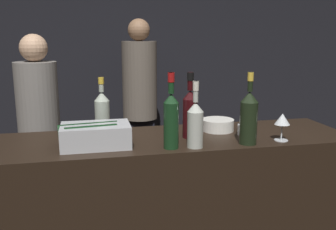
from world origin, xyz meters
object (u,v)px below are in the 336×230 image
red_wine_bottle_black_foil (190,111)px  rose_wine_bottle (102,111)px  red_wine_bottle_burgundy (171,118)px  champagne_bottle (249,116)px  wine_glass (282,120)px  person_in_hoodie (39,127)px  bowl_white (218,125)px  candle_votive (245,130)px  person_blond_tee (140,100)px  ice_bin_with_bottles (94,134)px  white_wine_bottle (195,123)px

red_wine_bottle_black_foil → rose_wine_bottle: red_wine_bottle_black_foil is taller
red_wine_bottle_burgundy → champagne_bottle: bearing=-1.2°
wine_glass → rose_wine_bottle: (-0.92, 0.35, 0.02)m
wine_glass → person_in_hoodie: (-1.38, 1.28, -0.27)m
red_wine_bottle_burgundy → rose_wine_bottle: 0.48m
bowl_white → rose_wine_bottle: size_ratio=0.58×
candle_votive → person_blond_tee: person_blond_tee is taller
ice_bin_with_bottles → red_wine_bottle_black_foil: bearing=7.1°
wine_glass → white_wine_bottle: size_ratio=0.44×
red_wine_bottle_burgundy → person_blond_tee: 1.88m
person_blond_tee → person_in_hoodie: bearing=-127.6°
champagne_bottle → person_in_hoodie: person_in_hoodie is taller
red_wine_bottle_burgundy → person_blond_tee: person_blond_tee is taller
candle_votive → white_wine_bottle: white_wine_bottle is taller
champagne_bottle → candle_votive: bearing=71.7°
bowl_white → wine_glass: 0.38m
white_wine_bottle → rose_wine_bottle: (-0.44, 0.37, 0.00)m
wine_glass → person_in_hoodie: 1.90m
wine_glass → red_wine_bottle_burgundy: 0.60m
red_wine_bottle_burgundy → candle_votive: bearing=19.0°
bowl_white → person_blond_tee: person_blond_tee is taller
person_in_hoodie → person_blond_tee: (0.88, 0.58, 0.08)m
ice_bin_with_bottles → candle_votive: bearing=3.4°
bowl_white → candle_votive: bearing=-47.1°
bowl_white → ice_bin_with_bottles: bearing=-166.3°
ice_bin_with_bottles → candle_votive: 0.83m
champagne_bottle → white_wine_bottle: bearing=-179.6°
bowl_white → red_wine_bottle_burgundy: red_wine_bottle_burgundy is taller
rose_wine_bottle → person_blond_tee: person_blond_tee is taller
candle_votive → red_wine_bottle_burgundy: red_wine_bottle_burgundy is taller
bowl_white → person_blond_tee: (-0.24, 1.58, -0.12)m
white_wine_bottle → person_in_hoodie: size_ratio=0.20×
rose_wine_bottle → person_in_hoodie: person_in_hoodie is taller
red_wine_bottle_black_foil → candle_votive: bearing=-2.6°
champagne_bottle → rose_wine_bottle: bearing=153.0°
rose_wine_bottle → red_wine_bottle_burgundy: bearing=-48.4°
red_wine_bottle_burgundy → rose_wine_bottle: bearing=131.6°
white_wine_bottle → red_wine_bottle_black_foil: 0.18m
red_wine_bottle_burgundy → rose_wine_bottle: (-0.32, 0.36, -0.02)m
white_wine_bottle → red_wine_bottle_black_foil: size_ratio=0.93×
bowl_white → champagne_bottle: 0.31m
bowl_white → white_wine_bottle: (-0.22, -0.29, 0.09)m
white_wine_bottle → red_wine_bottle_black_foil: (0.02, 0.18, 0.02)m
candle_votive → white_wine_bottle: (-0.34, -0.17, 0.10)m
wine_glass → white_wine_bottle: 0.48m
wine_glass → red_wine_bottle_burgundy: size_ratio=0.39×
ice_bin_with_bottles → red_wine_bottle_black_foil: 0.52m
champagne_bottle → rose_wine_bottle: size_ratio=1.16×
bowl_white → candle_votive: bowl_white is taller
rose_wine_bottle → person_blond_tee: 1.58m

